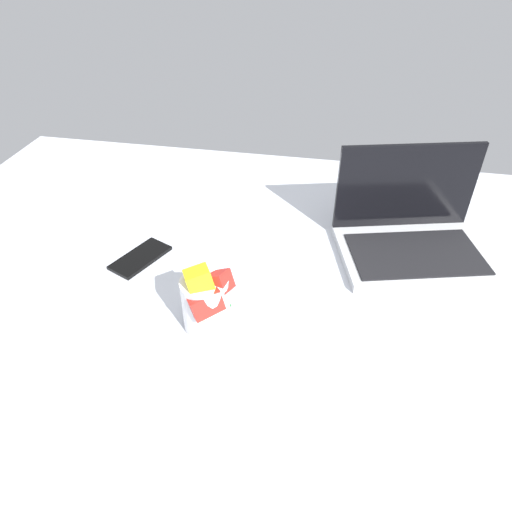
# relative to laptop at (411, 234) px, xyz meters

# --- Properties ---
(bed_mattress) EXTENTS (1.80, 1.40, 0.18)m
(bed_mattress) POSITION_rel_laptop_xyz_m (-0.32, -0.25, -0.13)
(bed_mattress) COLOR #B7BCC6
(bed_mattress) RESTS_ON ground
(laptop) EXTENTS (0.38, 0.31, 0.23)m
(laptop) POSITION_rel_laptop_xyz_m (0.00, 0.00, 0.00)
(laptop) COLOR #B7BABC
(laptop) RESTS_ON bed_mattress
(snack_cup) EXTENTS (0.10, 0.10, 0.14)m
(snack_cup) POSITION_rel_laptop_xyz_m (-0.40, -0.33, 0.02)
(snack_cup) COLOR silver
(snack_cup) RESTS_ON bed_mattress
(cell_phone) EXTENTS (0.12, 0.16, 0.01)m
(cell_phone) POSITION_rel_laptop_xyz_m (-0.61, -0.15, -0.04)
(cell_phone) COLOR black
(cell_phone) RESTS_ON bed_mattress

